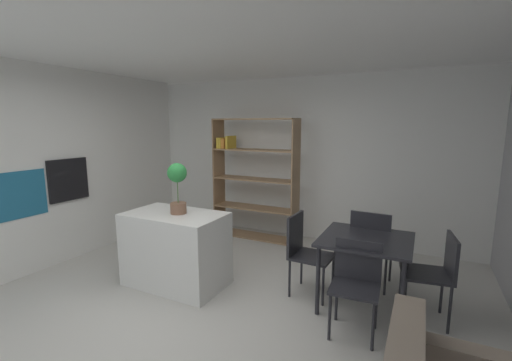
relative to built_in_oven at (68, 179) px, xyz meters
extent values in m
plane|color=beige|center=(2.34, -0.40, -1.16)|extent=(8.49, 8.49, 0.00)
cube|color=white|center=(2.34, -0.40, 1.57)|extent=(6.19, 5.72, 0.06)
cube|color=silver|center=(2.34, 2.43, 0.19)|extent=(6.19, 0.06, 2.69)
cube|color=silver|center=(-0.36, -0.40, 0.19)|extent=(0.68, 5.16, 2.69)
cube|color=black|center=(0.00, 0.00, 0.00)|extent=(0.04, 0.58, 0.59)
cylinder|color=#B7BABC|center=(-0.03, 0.00, 0.24)|extent=(0.02, 0.46, 0.02)
cube|color=silver|center=(1.85, 0.03, -0.72)|extent=(1.17, 0.70, 0.88)
cylinder|color=brown|center=(1.90, 0.05, -0.21)|extent=(0.19, 0.19, 0.13)
cylinder|color=#476633|center=(1.90, 0.05, -0.01)|extent=(0.01, 0.01, 0.27)
sphere|color=#29813A|center=(1.90, 0.05, 0.21)|extent=(0.23, 0.23, 0.23)
cube|color=#997551|center=(1.20, 2.01, -0.15)|extent=(0.02, 0.37, 2.02)
cube|color=#997551|center=(2.64, 2.01, -0.15)|extent=(0.02, 0.37, 2.02)
cube|color=#997551|center=(1.92, 2.01, 0.85)|extent=(1.46, 0.37, 0.02)
cube|color=#997551|center=(1.92, 2.01, -1.15)|extent=(1.46, 0.37, 0.02)
cube|color=#997551|center=(1.92, 2.01, -0.64)|extent=(1.42, 0.37, 0.02)
cube|color=#997551|center=(1.92, 2.01, -0.15)|extent=(1.42, 0.37, 0.02)
cube|color=#997551|center=(1.92, 2.01, 0.34)|extent=(1.42, 0.37, 0.02)
cube|color=gold|center=(1.28, 2.01, 0.45)|extent=(0.05, 0.31, 0.18)
cube|color=gold|center=(1.33, 2.01, 0.45)|extent=(0.03, 0.31, 0.19)
cube|color=orange|center=(1.38, 2.01, 0.44)|extent=(0.06, 0.31, 0.17)
cube|color=gold|center=(1.46, 2.01, 0.46)|extent=(0.04, 0.31, 0.21)
cube|color=#232328|center=(3.97, 0.51, -0.42)|extent=(0.90, 0.87, 0.03)
cylinder|color=#232328|center=(3.58, 0.13, -0.79)|extent=(0.04, 0.04, 0.73)
cylinder|color=#232328|center=(4.36, 0.13, -0.79)|extent=(0.04, 0.04, 0.73)
cylinder|color=#232328|center=(3.58, 0.89, -0.79)|extent=(0.04, 0.04, 0.73)
cylinder|color=#232328|center=(4.36, 0.89, -0.79)|extent=(0.04, 0.04, 0.73)
cube|color=#232328|center=(3.40, 0.51, -0.71)|extent=(0.47, 0.44, 0.03)
cube|color=#232328|center=(3.19, 0.52, -0.47)|extent=(0.05, 0.42, 0.45)
cylinder|color=#232328|center=(3.58, 0.32, -0.94)|extent=(0.03, 0.03, 0.44)
cylinder|color=#232328|center=(3.60, 0.68, -0.94)|extent=(0.03, 0.03, 0.44)
cylinder|color=#232328|center=(3.19, 0.34, -0.94)|extent=(0.03, 0.03, 0.44)
cylinder|color=#232328|center=(3.21, 0.70, -0.94)|extent=(0.03, 0.03, 0.44)
cube|color=#232328|center=(4.54, 0.51, -0.68)|extent=(0.50, 0.49, 0.03)
cube|color=#232328|center=(4.75, 0.54, -0.47)|extent=(0.09, 0.43, 0.39)
cylinder|color=#232328|center=(4.32, 0.66, -0.92)|extent=(0.03, 0.03, 0.47)
cylinder|color=#232328|center=(4.37, 0.30, -0.92)|extent=(0.03, 0.03, 0.47)
cylinder|color=#232328|center=(4.70, 0.72, -0.92)|extent=(0.03, 0.03, 0.47)
cylinder|color=#232328|center=(4.76, 0.35, -0.92)|extent=(0.03, 0.03, 0.47)
cube|color=#232328|center=(3.97, 1.07, -0.68)|extent=(0.46, 0.47, 0.03)
cube|color=#232328|center=(3.96, 0.85, -0.44)|extent=(0.44, 0.05, 0.46)
cylinder|color=#232328|center=(4.17, 1.25, -0.93)|extent=(0.03, 0.03, 0.46)
cylinder|color=#232328|center=(3.79, 1.27, -0.93)|extent=(0.03, 0.03, 0.46)
cylinder|color=#232328|center=(4.15, 0.86, -0.93)|extent=(0.03, 0.03, 0.46)
cylinder|color=#232328|center=(3.77, 0.88, -0.93)|extent=(0.03, 0.03, 0.46)
cube|color=#232328|center=(3.97, -0.05, -0.70)|extent=(0.45, 0.43, 0.03)
cube|color=#232328|center=(3.96, 0.14, -0.50)|extent=(0.43, 0.05, 0.38)
cylinder|color=#232328|center=(3.79, -0.23, -0.94)|extent=(0.03, 0.03, 0.44)
cylinder|color=#232328|center=(4.16, -0.21, -0.94)|extent=(0.03, 0.03, 0.44)
cylinder|color=#232328|center=(3.77, 0.11, -0.94)|extent=(0.03, 0.03, 0.44)
cylinder|color=#232328|center=(4.14, 0.13, -0.94)|extent=(0.03, 0.03, 0.44)
camera|label=1|loc=(4.44, -3.01, 0.76)|focal=23.73mm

